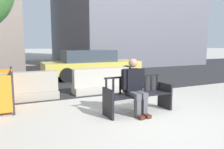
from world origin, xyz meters
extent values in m
plane|color=#B7B2A8|center=(0.00, 0.00, 0.00)|extent=(200.00, 200.00, 0.00)
cube|color=#28282B|center=(0.00, 8.70, 0.00)|extent=(120.00, 12.00, 0.01)
cube|color=black|center=(-0.85, 0.68, 0.33)|extent=(0.07, 0.51, 0.66)
cube|color=black|center=(0.79, 0.73, 0.33)|extent=(0.07, 0.51, 0.66)
cube|color=black|center=(-0.03, 0.71, 0.22)|extent=(0.05, 0.33, 0.45)
cube|color=black|center=(-0.02, 0.48, 0.45)|extent=(1.60, 0.12, 0.02)
cube|color=black|center=(-0.02, 0.59, 0.45)|extent=(1.60, 0.12, 0.02)
cube|color=black|center=(-0.03, 0.71, 0.45)|extent=(1.60, 0.12, 0.02)
cube|color=black|center=(-0.03, 0.82, 0.45)|extent=(1.60, 0.12, 0.02)
cube|color=black|center=(-0.04, 0.94, 0.45)|extent=(1.60, 0.12, 0.02)
cube|color=black|center=(-0.04, 0.95, 0.86)|extent=(1.60, 0.08, 0.04)
cube|color=black|center=(-0.79, 0.93, 0.65)|extent=(0.04, 0.03, 0.38)
cube|color=black|center=(-0.60, 0.93, 0.65)|extent=(0.04, 0.03, 0.38)
cube|color=black|center=(-0.41, 0.94, 0.65)|extent=(0.04, 0.03, 0.38)
cube|color=black|center=(-0.22, 0.94, 0.65)|extent=(0.04, 0.03, 0.38)
cube|color=black|center=(-0.04, 0.95, 0.65)|extent=(0.04, 0.03, 0.38)
cube|color=black|center=(0.15, 0.95, 0.65)|extent=(0.04, 0.03, 0.38)
cube|color=black|center=(0.34, 0.96, 0.65)|extent=(0.04, 0.03, 0.38)
cube|color=black|center=(0.53, 0.97, 0.65)|extent=(0.04, 0.03, 0.38)
cube|color=black|center=(0.71, 0.97, 0.65)|extent=(0.04, 0.03, 0.38)
cube|color=black|center=(-0.85, 0.66, 0.65)|extent=(0.06, 0.46, 0.03)
cube|color=black|center=(0.79, 0.71, 0.65)|extent=(0.06, 0.46, 0.03)
cube|color=black|center=(-0.17, 0.77, 0.79)|extent=(0.41, 0.25, 0.56)
sphere|color=#9E755B|center=(-0.17, 0.75, 1.21)|extent=(0.21, 0.21, 0.21)
cube|color=#4C4C51|center=(-0.25, 0.55, 0.48)|extent=(0.15, 0.44, 0.14)
cube|color=#4C4C51|center=(-0.07, 0.56, 0.48)|extent=(0.15, 0.44, 0.14)
cube|color=#4C4C51|center=(-0.25, 0.38, 0.23)|extent=(0.11, 0.11, 0.45)
cube|color=#4C4C51|center=(-0.07, 0.39, 0.23)|extent=(0.11, 0.11, 0.45)
cube|color=#4C2319|center=(-0.24, 0.30, 0.04)|extent=(0.12, 0.26, 0.08)
cube|color=#4C2319|center=(-0.06, 0.31, 0.04)|extent=(0.12, 0.26, 0.08)
cube|color=black|center=(-0.41, 0.74, 0.83)|extent=(0.09, 0.12, 0.48)
cube|color=black|center=(0.08, 0.75, 0.83)|extent=(0.09, 0.12, 0.48)
cube|color=#ADA89E|center=(0.05, 3.24, 0.12)|extent=(2.01, 0.70, 0.24)
cube|color=#ADA89E|center=(0.05, 3.24, 0.54)|extent=(2.00, 0.32, 0.60)
cube|color=#9E998E|center=(-2.48, 3.21, 0.12)|extent=(2.02, 0.73, 0.24)
cube|color=#9E998E|center=(-2.48, 3.21, 0.54)|extent=(2.01, 0.35, 0.60)
cylinder|color=#2D2D33|center=(-2.78, 1.77, 0.51)|extent=(0.05, 0.05, 1.03)
cylinder|color=#2D2D33|center=(-2.78, 3.21, 0.51)|extent=(0.05, 0.05, 1.03)
cube|color=orange|center=(-2.78, 2.49, 0.51)|extent=(0.03, 1.44, 0.86)
cube|color=#DBC64C|center=(0.93, 6.57, 0.54)|extent=(4.78, 1.73, 0.56)
cube|color=#38424C|center=(0.74, 6.57, 1.11)|extent=(2.51, 1.51, 0.57)
cylinder|color=black|center=(2.42, 7.37, 0.32)|extent=(0.64, 0.22, 0.64)
cylinder|color=black|center=(2.41, 5.77, 0.32)|extent=(0.64, 0.22, 0.64)
cylinder|color=black|center=(-0.54, 7.38, 0.32)|extent=(0.64, 0.22, 0.64)
cylinder|color=black|center=(-0.55, 5.78, 0.32)|extent=(0.64, 0.22, 0.64)
camera|label=1|loc=(-2.82, -3.69, 1.63)|focal=35.00mm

